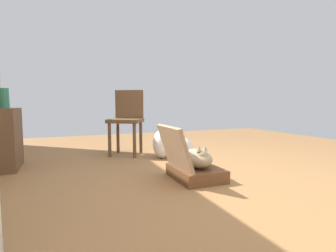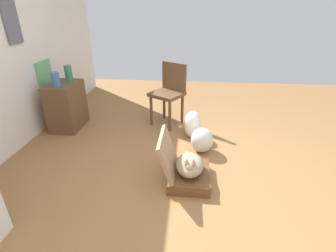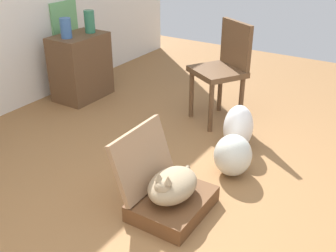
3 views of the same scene
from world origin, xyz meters
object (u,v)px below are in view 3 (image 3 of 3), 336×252
Objects in this scene: plastic_bag_clear at (238,128)px; vase_tall at (66,28)px; side_table at (81,67)px; vase_short at (90,22)px; cat at (172,185)px; suitcase_base at (173,204)px; chair at (223,67)px; plastic_bag_white at (233,155)px.

plastic_bag_clear is 1.95m from vase_tall.
vase_short reaches higher than side_table.
cat is 0.99m from plastic_bag_clear.
chair is at bearing 13.40° from suitcase_base.
chair is at bearing -84.33° from vase_short.
chair is at bearing -73.92° from vase_tall.
side_table is (1.14, 1.83, 0.28)m from suitcase_base.
vase_short is at bearing 80.64° from plastic_bag_clear.
chair is at bearing 30.67° from plastic_bag_white.
suitcase_base is 1.53m from chair.
side_table is at bearing -2.53° from vase_tall.
side_table is 0.73× the size of chair.
plastic_bag_clear is 0.42× the size of chair.
cat is 2.43× the size of vase_tall.
plastic_bag_white is 0.34× the size of chair.
side_table is (0.15, 1.86, 0.14)m from plastic_bag_clear.
vase_tall is (0.01, 1.86, 0.58)m from plastic_bag_clear.
cat reaches higher than plastic_bag_white.
chair reaches higher than vase_tall.
cat is 0.70× the size of side_table.
side_table reaches higher than suitcase_base.
suitcase_base is 2.30× the size of vase_short.
side_table is 2.97× the size of vase_short.
vase_short is (0.30, 1.81, 0.59)m from plastic_bag_clear.
cat is 1.22× the size of plastic_bag_clear.
cat is 2.16m from side_table.
side_table is at bearing 163.88° from vase_short.
vase_short reaches higher than vase_tall.
vase_tall is 0.86× the size of vase_short.
suitcase_base is 2.17m from side_table.
vase_short is at bearing -16.12° from side_table.
vase_tall is at bearing 170.54° from vase_short.
vase_tall reaches higher than cat.
suitcase_base is 2.32m from vase_short.
side_table is 0.46m from vase_tall.
chair reaches higher than plastic_bag_white.
chair reaches higher than vase_short.
vase_tall is at bearing 79.14° from plastic_bag_white.
cat is 2.08× the size of vase_short.
cat is 2.28m from vase_short.
suitcase_base is at bearing -2.81° from cat.
plastic_bag_white reaches higher than suitcase_base.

